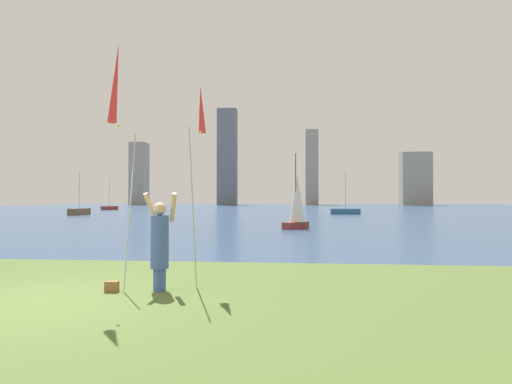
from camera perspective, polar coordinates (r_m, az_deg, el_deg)
name	(u,v)px	position (r m, az deg, el deg)	size (l,w,h in m)	color
ground	(264,212)	(58.14, 1.07, -2.58)	(120.00, 138.00, 0.12)	#475B28
person	(160,242)	(8.66, -12.51, -6.44)	(0.70, 0.51, 1.90)	#3F59A5
kite_flag_left	(116,88)	(8.52, -17.89, 12.87)	(0.16, 1.22, 4.65)	#B2B2B7
kite_flag_right	(201,116)	(9.34, -7.26, 9.89)	(0.16, 1.22, 4.14)	#B2B2B7
bag	(112,287)	(8.89, -18.40, -11.70)	(0.25, 0.13, 0.20)	brown
sailboat_0	(79,211)	(48.80, -22.19, -2.35)	(1.21, 2.91, 4.52)	brown
sailboat_1	(110,208)	(67.27, -18.68, -1.96)	(2.11, 2.28, 4.59)	maroon
sailboat_2	(297,203)	(25.36, 5.39, -1.40)	(1.59, 1.82, 4.37)	maroon
sailboat_4	(345,211)	(47.98, 11.65, -2.43)	(3.18, 0.72, 4.56)	#2D6084
skyline_tower_0	(139,174)	(116.71, -15.09, 2.34)	(4.01, 4.40, 16.06)	gray
skyline_tower_1	(227,157)	(108.93, -3.80, 4.62)	(4.81, 3.02, 23.99)	slate
skyline_tower_2	(311,168)	(109.84, 7.30, 3.13)	(3.07, 7.98, 18.44)	gray
skyline_tower_3	(416,179)	(110.39, 20.21, 1.63)	(6.89, 4.17, 12.60)	gray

